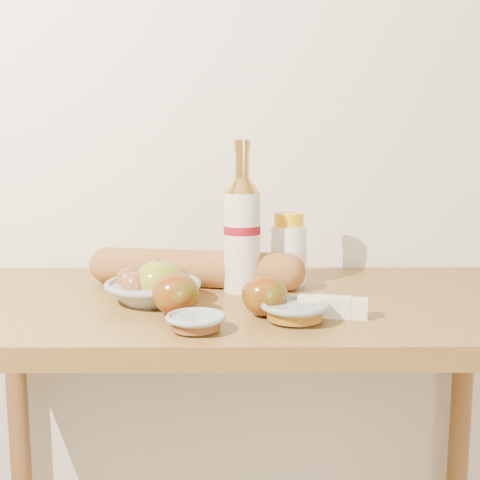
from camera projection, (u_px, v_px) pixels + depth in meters
name	position (u px, v px, depth m)	size (l,w,h in m)	color
back_wall	(239.00, 103.00, 1.45)	(3.50, 0.02, 2.60)	silver
table	(240.00, 357.00, 1.21)	(1.20, 0.60, 0.90)	olive
bourbon_bottle	(242.00, 231.00, 1.23)	(0.08, 0.08, 0.31)	beige
cream_bottle	(288.00, 251.00, 1.30)	(0.09, 0.09, 0.15)	white
egg_bowl	(153.00, 288.00, 1.15)	(0.22, 0.22, 0.07)	gray
baguette	(195.00, 269.00, 1.28)	(0.48, 0.17, 0.08)	#AC6C34
apple_yellowgreen	(158.00, 282.00, 1.14)	(0.10, 0.10, 0.08)	#A58F21
apple_redgreen_front	(176.00, 294.00, 1.06)	(0.11, 0.11, 0.08)	maroon
apple_redgreen_right	(265.00, 295.00, 1.05)	(0.11, 0.11, 0.08)	#8F0708
sugar_bowl	(196.00, 322.00, 0.97)	(0.11, 0.11, 0.03)	#8D9A94
syrup_bowl	(295.00, 312.00, 1.02)	(0.15, 0.15, 0.03)	gray
butter_stick	(333.00, 307.00, 1.05)	(0.13, 0.06, 0.04)	beige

